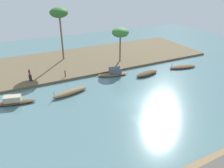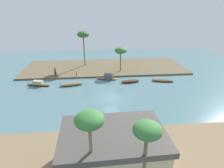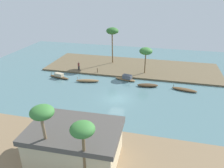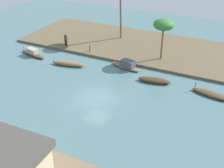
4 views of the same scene
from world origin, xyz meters
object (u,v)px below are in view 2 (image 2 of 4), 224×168
(palm_tree_left_near, at_px, (121,51))
(palm_tree_left_far, at_px, (83,35))
(sampan_foreground, at_px, (38,84))
(sampan_with_tall_canopy, at_px, (130,81))
(sampan_upstream_small, at_px, (108,77))
(person_on_near_bank, at_px, (55,72))
(sampan_midstream, at_px, (71,84))
(sampan_with_red_awning, at_px, (163,80))
(palm_tree_right_tall, at_px, (90,123))
(riverside_building, at_px, (113,149))
(mooring_post, at_px, (76,73))
(palm_tree_right_short, at_px, (147,133))

(palm_tree_left_near, relative_size, palm_tree_left_far, 0.65)
(sampan_foreground, bearing_deg, sampan_with_tall_canopy, -166.27)
(sampan_upstream_small, height_order, person_on_near_bank, person_on_near_bank)
(sampan_midstream, xyz_separation_m, palm_tree_left_far, (-2.09, -11.35, 7.33))
(sampan_upstream_small, bearing_deg, sampan_foreground, 22.86)
(sampan_with_red_awning, xyz_separation_m, palm_tree_left_far, (15.71, -10.89, 7.39))
(sampan_foreground, height_order, person_on_near_bank, person_on_near_bank)
(sampan_midstream, distance_m, palm_tree_left_near, 12.99)
(palm_tree_right_tall, xyz_separation_m, riverside_building, (-1.85, -2.07, -4.34))
(mooring_post, height_order, riverside_building, riverside_building)
(sampan_midstream, relative_size, sampan_foreground, 0.97)
(person_on_near_bank, xyz_separation_m, palm_tree_left_far, (-5.92, -6.18, 6.56))
(sampan_upstream_small, height_order, sampan_with_red_awning, sampan_upstream_small)
(mooring_post, height_order, palm_tree_right_tall, palm_tree_right_tall)
(person_on_near_bank, distance_m, palm_tree_left_far, 10.78)
(palm_tree_right_short, bearing_deg, sampan_foreground, -58.57)
(sampan_foreground, height_order, palm_tree_right_short, palm_tree_right_short)
(sampan_upstream_small, relative_size, person_on_near_bank, 2.51)
(sampan_with_red_awning, height_order, palm_tree_left_near, palm_tree_left_near)
(sampan_upstream_small, xyz_separation_m, riverside_building, (1.11, 22.43, 1.82))
(sampan_midstream, relative_size, sampan_with_red_awning, 1.01)
(sampan_with_tall_canopy, distance_m, riverside_building, 21.29)
(sampan_foreground, relative_size, palm_tree_right_tall, 0.66)
(sampan_with_tall_canopy, relative_size, mooring_post, 4.21)
(sampan_upstream_small, distance_m, mooring_post, 6.70)
(palm_tree_right_short, distance_m, riverside_building, 5.15)
(sampan_midstream, xyz_separation_m, sampan_foreground, (6.18, -0.55, 0.11))
(sampan_midstream, height_order, sampan_foreground, sampan_midstream)
(palm_tree_left_near, distance_m, palm_tree_right_tall, 29.28)
(person_on_near_bank, relative_size, palm_tree_left_near, 0.32)
(palm_tree_left_near, distance_m, riverside_building, 26.98)
(person_on_near_bank, bearing_deg, mooring_post, 87.84)
(mooring_post, distance_m, palm_tree_left_far, 9.77)
(sampan_foreground, bearing_deg, sampan_midstream, -171.67)
(sampan_midstream, height_order, palm_tree_left_near, palm_tree_left_near)
(sampan_midstream, bearing_deg, palm_tree_left_far, -111.50)
(palm_tree_left_near, bearing_deg, riverside_building, 80.90)
(sampan_with_tall_canopy, bearing_deg, palm_tree_left_near, -87.90)
(sampan_midstream, bearing_deg, palm_tree_left_near, -157.68)
(palm_tree_left_far, bearing_deg, sampan_midstream, 79.58)
(palm_tree_left_far, bearing_deg, sampan_with_red_awning, 145.27)
(sampan_midstream, bearing_deg, palm_tree_right_short, 98.35)
(palm_tree_left_near, bearing_deg, sampan_midstream, 33.40)
(sampan_with_red_awning, height_order, palm_tree_right_tall, palm_tree_right_tall)
(person_on_near_bank, bearing_deg, palm_tree_left_near, 102.69)
(riverside_building, bearing_deg, palm_tree_right_tall, 46.63)
(sampan_midstream, relative_size, palm_tree_left_far, 0.55)
(palm_tree_right_short, bearing_deg, sampan_with_tall_canopy, -98.23)
(palm_tree_right_tall, bearing_deg, sampan_upstream_small, -96.89)
(palm_tree_right_short, bearing_deg, sampan_with_red_awning, -113.03)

